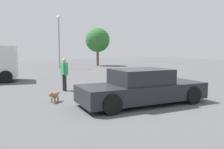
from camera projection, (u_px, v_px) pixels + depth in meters
ground_plane at (136, 103)px, 8.49m from camera, size 80.00×80.00×0.00m
sedan_foreground at (142, 88)px, 8.32m from camera, size 4.88×2.39×1.28m
dog at (54, 95)px, 8.62m from camera, size 0.51×0.45×0.43m
pedestrian at (64, 72)px, 10.96m from camera, size 0.25×0.57×1.56m
light_post_near at (59, 32)px, 24.10m from camera, size 0.44×0.44×5.55m
tree_back_center at (98, 40)px, 28.68m from camera, size 3.03×3.03×4.74m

